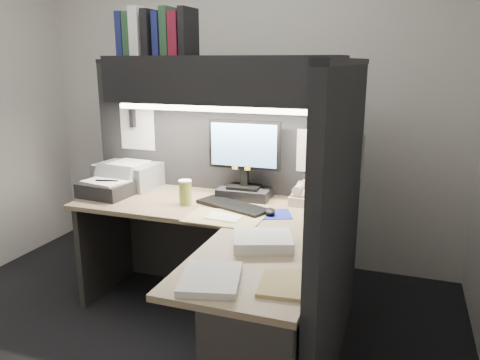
% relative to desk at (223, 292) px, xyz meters
% --- Properties ---
extents(floor, '(3.50, 3.50, 0.00)m').
position_rel_desk_xyz_m(floor, '(-0.43, 0.00, -0.44)').
color(floor, black).
rests_on(floor, ground).
extents(wall_back, '(3.50, 0.04, 2.70)m').
position_rel_desk_xyz_m(wall_back, '(-0.43, 1.50, 0.91)').
color(wall_back, silver).
rests_on(wall_back, floor).
extents(partition_back, '(1.90, 0.06, 1.60)m').
position_rel_desk_xyz_m(partition_back, '(-0.40, 0.93, 0.36)').
color(partition_back, black).
rests_on(partition_back, floor).
extents(partition_right, '(0.06, 1.50, 1.60)m').
position_rel_desk_xyz_m(partition_right, '(0.55, 0.18, 0.36)').
color(partition_right, black).
rests_on(partition_right, floor).
extents(desk, '(1.70, 1.53, 0.73)m').
position_rel_desk_xyz_m(desk, '(0.00, 0.00, 0.00)').
color(desk, '#8C7159').
rests_on(desk, floor).
extents(overhead_shelf, '(1.55, 0.34, 0.30)m').
position_rel_desk_xyz_m(overhead_shelf, '(-0.30, 0.75, 1.06)').
color(overhead_shelf, black).
rests_on(overhead_shelf, partition_back).
extents(task_light_tube, '(1.32, 0.04, 0.04)m').
position_rel_desk_xyz_m(task_light_tube, '(-0.30, 0.61, 0.89)').
color(task_light_tube, white).
rests_on(task_light_tube, overhead_shelf).
extents(monitor, '(0.48, 0.22, 0.52)m').
position_rel_desk_xyz_m(monitor, '(-0.15, 0.76, 0.49)').
color(monitor, black).
rests_on(monitor, desk).
extents(keyboard, '(0.51, 0.33, 0.02)m').
position_rel_desk_xyz_m(keyboard, '(-0.14, 0.53, 0.30)').
color(keyboard, black).
rests_on(keyboard, desk).
extents(mousepad, '(0.27, 0.26, 0.00)m').
position_rel_desk_xyz_m(mousepad, '(0.13, 0.49, 0.29)').
color(mousepad, navy).
rests_on(mousepad, desk).
extents(mouse, '(0.09, 0.11, 0.04)m').
position_rel_desk_xyz_m(mouse, '(0.11, 0.48, 0.31)').
color(mouse, black).
rests_on(mouse, mousepad).
extents(telephone, '(0.25, 0.26, 0.10)m').
position_rel_desk_xyz_m(telephone, '(0.30, 0.79, 0.34)').
color(telephone, '#C4B596').
rests_on(telephone, desk).
extents(coffee_cup, '(0.08, 0.08, 0.15)m').
position_rel_desk_xyz_m(coffee_cup, '(-0.45, 0.50, 0.36)').
color(coffee_cup, '#B1B648').
rests_on(coffee_cup, desk).
extents(printer, '(0.45, 0.39, 0.17)m').
position_rel_desk_xyz_m(printer, '(-1.04, 0.79, 0.37)').
color(printer, gray).
rests_on(printer, desk).
extents(notebook_stack, '(0.35, 0.30, 0.10)m').
position_rel_desk_xyz_m(notebook_stack, '(-1.04, 0.50, 0.34)').
color(notebook_stack, black).
rests_on(notebook_stack, desk).
extents(open_folder, '(0.44, 0.29, 0.01)m').
position_rel_desk_xyz_m(open_folder, '(-0.12, 0.32, 0.29)').
color(open_folder, tan).
rests_on(open_folder, desk).
extents(paper_stack_a, '(0.35, 0.32, 0.05)m').
position_rel_desk_xyz_m(paper_stack_a, '(0.21, 0.00, 0.31)').
color(paper_stack_a, white).
rests_on(paper_stack_a, desk).
extents(paper_stack_b, '(0.30, 0.35, 0.03)m').
position_rel_desk_xyz_m(paper_stack_b, '(0.12, -0.44, 0.30)').
color(paper_stack_b, white).
rests_on(paper_stack_b, desk).
extents(manila_stack, '(0.22, 0.27, 0.01)m').
position_rel_desk_xyz_m(manila_stack, '(0.42, -0.37, 0.29)').
color(manila_stack, tan).
rests_on(manila_stack, desk).
extents(binder_row, '(0.50, 0.25, 0.31)m').
position_rel_desk_xyz_m(binder_row, '(-0.75, 0.76, 1.35)').
color(binder_row, '#161D4F').
rests_on(binder_row, overhead_shelf).
extents(pinned_papers, '(1.76, 1.31, 0.51)m').
position_rel_desk_xyz_m(pinned_papers, '(-0.00, 0.56, 0.61)').
color(pinned_papers, white).
rests_on(pinned_papers, partition_back).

